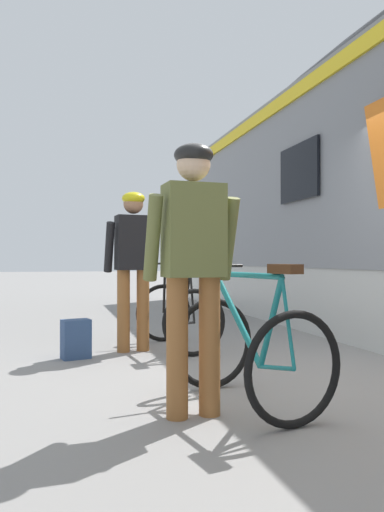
{
  "coord_description": "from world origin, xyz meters",
  "views": [
    {
      "loc": [
        -2.04,
        -3.64,
        1.01
      ],
      "look_at": [
        -0.72,
        1.23,
        1.05
      ],
      "focal_mm": 34.81,
      "sensor_mm": 36.0,
      "label": 1
    }
  ],
  "objects": [
    {
      "name": "cyclist_near_in_olive",
      "position": [
        -1.19,
        -0.55,
        1.05
      ],
      "size": [
        0.62,
        0.33,
        1.76
      ],
      "color": "#935B2D",
      "rests_on": "ground"
    },
    {
      "name": "bicycle_far_black",
      "position": [
        -0.72,
        1.86,
        0.4
      ],
      "size": [
        0.82,
        1.14,
        0.99
      ],
      "color": "black",
      "rests_on": "ground"
    },
    {
      "name": "backpack_on_platform",
      "position": [
        -1.86,
        1.57,
        0.2
      ],
      "size": [
        0.32,
        0.24,
        0.4
      ],
      "primitive_type": "cube",
      "rotation": [
        0.0,
        0.0,
        0.25
      ],
      "color": "navy",
      "rests_on": "ground"
    },
    {
      "name": "cyclist_far_in_dark",
      "position": [
        -1.23,
        1.82,
        1.05
      ],
      "size": [
        0.63,
        0.35,
        1.76
      ],
      "color": "#935B2D",
      "rests_on": "ground"
    },
    {
      "name": "ground_plane",
      "position": [
        0.0,
        0.0,
        0.0
      ],
      "size": [
        80.0,
        80.0,
        0.0
      ],
      "primitive_type": "plane",
      "color": "gray"
    },
    {
      "name": "bicycle_near_teal",
      "position": [
        -0.77,
        -0.43,
        0.4
      ],
      "size": [
        0.9,
        1.19,
        0.99
      ],
      "color": "black",
      "rests_on": "ground"
    }
  ]
}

